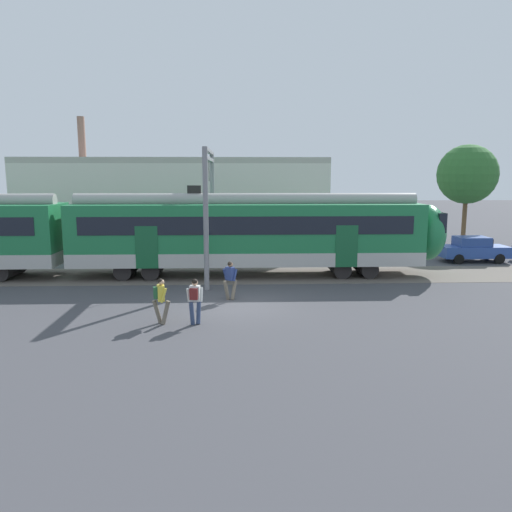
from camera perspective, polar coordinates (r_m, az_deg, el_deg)
ground_plane at (r=20.44m, az=-1.88°, el=-5.71°), size 160.00×160.00×0.00m
track_bed at (r=28.44m, az=-23.81°, el=-2.20°), size 80.00×4.40×0.01m
commuter_train at (r=27.27m, az=-19.27°, el=2.40°), size 38.05×3.07×4.73m
pedestrian_yellow at (r=18.12m, az=-10.87°, el=-4.63°), size 0.69×0.54×1.67m
pedestrian_white at (r=17.84m, az=-7.01°, el=-4.75°), size 0.58×0.62×1.67m
pedestrian_navy at (r=21.21m, az=-2.97°, el=-2.49°), size 0.67×0.47×1.67m
parked_car_blue at (r=33.16m, az=23.56°, el=0.73°), size 4.00×1.76×1.54m
catenary_gantry at (r=25.95m, az=-5.36°, el=7.11°), size 0.24×6.64×6.53m
background_building at (r=36.03m, az=-9.17°, el=5.90°), size 21.15×5.00×9.20m
street_tree_right at (r=39.39m, az=22.99°, el=8.57°), size 4.24×4.24×7.40m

